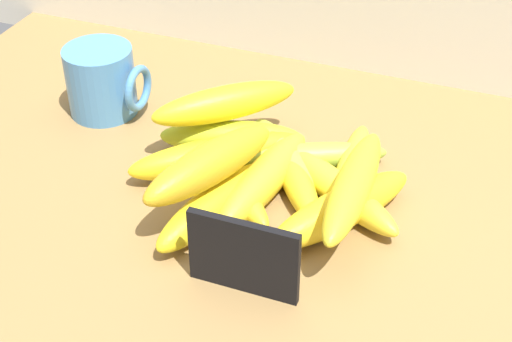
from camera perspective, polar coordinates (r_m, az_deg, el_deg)
name	(u,v)px	position (r cm, az deg, el deg)	size (l,w,h in cm)	color
counter_top	(271,249)	(80.46, 1.11, -5.89)	(110.00, 76.00, 3.00)	olive
chalkboard_sign	(247,260)	(71.46, -0.66, -6.70)	(11.00, 1.80, 8.40)	black
coffee_mug	(103,81)	(99.09, -11.47, 6.65)	(10.26, 8.76, 8.92)	#4782BC
banana_0	(338,190)	(83.25, 6.22, -1.42)	(18.34, 3.67, 3.67)	yellow
banana_1	(341,209)	(80.16, 6.43, -2.87)	(19.14, 4.36, 4.36)	yellow
banana_2	(264,179)	(83.85, 0.61, -0.59)	(19.03, 4.28, 4.28)	yellow
banana_3	(213,206)	(80.43, -3.24, -2.62)	(17.33, 4.11, 4.11)	yellow
banana_4	(313,158)	(88.09, 4.34, 1.00)	(18.29, 3.34, 3.34)	#94B035
banana_5	(218,156)	(87.42, -2.90, 1.16)	(20.93, 4.37, 4.37)	yellow
banana_6	(232,187)	(83.56, -1.83, -1.21)	(15.75, 3.24, 3.24)	gold
banana_7	(350,174)	(86.05, 7.10, -0.19)	(19.61, 3.35, 3.35)	gold
banana_8	(231,137)	(90.84, -1.90, 2.59)	(17.08, 4.02, 4.02)	#B0C024
banana_9	(283,154)	(88.36, 2.03, 1.29)	(15.26, 3.53, 3.53)	#A5B438
banana_10	(296,181)	(84.49, 3.01, -0.74)	(15.07, 3.27, 3.27)	yellow
banana_11	(225,103)	(89.50, -2.38, 5.11)	(17.88, 4.14, 4.14)	yellow
banana_12	(353,186)	(76.80, 7.32, -1.11)	(19.07, 3.74, 3.74)	yellow
banana_13	(210,164)	(79.14, -3.52, 0.52)	(17.65, 4.40, 4.40)	gold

